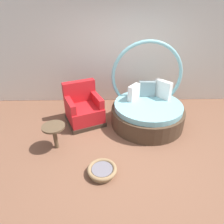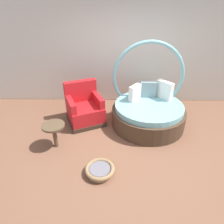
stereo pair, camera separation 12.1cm
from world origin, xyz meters
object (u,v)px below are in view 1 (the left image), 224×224
object	(u,v)px
round_daybed	(147,108)
side_table	(54,130)
red_armchair	(84,109)
pet_basket	(102,170)

from	to	relation	value
round_daybed	side_table	size ratio (longest dim) A/B	3.55
round_daybed	red_armchair	distance (m)	1.50
red_armchair	side_table	bearing A→B (deg)	-115.44
pet_basket	side_table	bearing A→B (deg)	143.01
red_armchair	pet_basket	size ratio (longest dim) A/B	2.06
round_daybed	pet_basket	world-z (taller)	round_daybed
side_table	red_armchair	bearing A→B (deg)	64.56
side_table	pet_basket	bearing A→B (deg)	-36.99
round_daybed	pet_basket	bearing A→B (deg)	-122.49
pet_basket	side_table	xyz separation A→B (m)	(-0.93, 0.70, 0.35)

